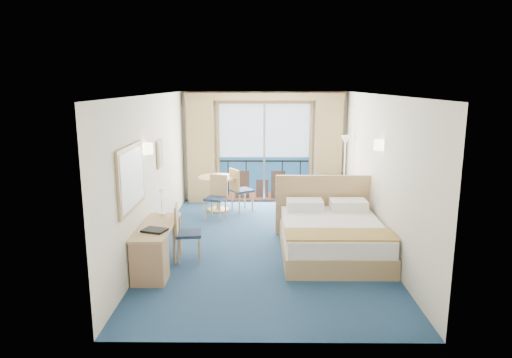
% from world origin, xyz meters
% --- Properties ---
extents(floor, '(6.50, 6.50, 0.00)m').
position_xyz_m(floor, '(0.00, 0.00, 0.00)').
color(floor, navy).
rests_on(floor, ground).
extents(room_walls, '(4.04, 6.54, 2.72)m').
position_xyz_m(room_walls, '(0.00, 0.00, 1.78)').
color(room_walls, '#EDE7CD').
rests_on(room_walls, ground).
extents(balcony_door, '(2.36, 0.03, 2.52)m').
position_xyz_m(balcony_door, '(-0.01, 3.22, 1.14)').
color(balcony_door, navy).
rests_on(balcony_door, room_walls).
extents(curtain_left, '(0.65, 0.22, 2.55)m').
position_xyz_m(curtain_left, '(-1.55, 3.07, 1.28)').
color(curtain_left, tan).
rests_on(curtain_left, room_walls).
extents(curtain_right, '(0.65, 0.22, 2.55)m').
position_xyz_m(curtain_right, '(1.55, 3.07, 1.28)').
color(curtain_right, tan).
rests_on(curtain_right, room_walls).
extents(pelmet, '(3.80, 0.25, 0.18)m').
position_xyz_m(pelmet, '(0.00, 3.10, 2.58)').
color(pelmet, tan).
rests_on(pelmet, room_walls).
extents(mirror, '(0.05, 1.25, 0.95)m').
position_xyz_m(mirror, '(-1.97, -1.50, 1.55)').
color(mirror, tan).
rests_on(mirror, room_walls).
extents(wall_print, '(0.04, 0.42, 0.52)m').
position_xyz_m(wall_print, '(-1.97, 0.45, 1.60)').
color(wall_print, tan).
rests_on(wall_print, room_walls).
extents(sconce_left, '(0.18, 0.18, 0.18)m').
position_xyz_m(sconce_left, '(-1.94, -0.60, 1.85)').
color(sconce_left, '#FFE9B2').
rests_on(sconce_left, room_walls).
extents(sconce_right, '(0.18, 0.18, 0.18)m').
position_xyz_m(sconce_right, '(1.94, -0.15, 1.85)').
color(sconce_right, '#FFE9B2').
rests_on(sconce_right, room_walls).
extents(bed, '(1.86, 2.21, 1.17)m').
position_xyz_m(bed, '(1.13, -0.44, 0.33)').
color(bed, tan).
rests_on(bed, ground).
extents(nightstand, '(0.46, 0.44, 0.60)m').
position_xyz_m(nightstand, '(1.75, 0.94, 0.30)').
color(nightstand, '#A98159').
rests_on(nightstand, ground).
extents(phone, '(0.20, 0.17, 0.07)m').
position_xyz_m(phone, '(1.75, 0.94, 0.64)').
color(phone, silver).
rests_on(phone, nightstand).
extents(armchair, '(1.21, 1.21, 0.80)m').
position_xyz_m(armchair, '(1.25, 2.20, 0.40)').
color(armchair, '#474E57').
rests_on(armchair, ground).
extents(floor_lamp, '(0.24, 0.24, 1.74)m').
position_xyz_m(floor_lamp, '(1.82, 2.27, 1.32)').
color(floor_lamp, silver).
rests_on(floor_lamp, ground).
extents(desk, '(0.52, 1.51, 0.71)m').
position_xyz_m(desk, '(-1.73, -1.52, 0.39)').
color(desk, tan).
rests_on(desk, ground).
extents(desk_chair, '(0.46, 0.46, 0.96)m').
position_xyz_m(desk_chair, '(-1.36, -0.79, 0.54)').
color(desk_chair, '#1D2B45').
rests_on(desk_chair, ground).
extents(folder, '(0.41, 0.36, 0.03)m').
position_xyz_m(folder, '(-1.70, -1.39, 0.72)').
color(folder, black).
rests_on(folder, desk).
extents(desk_lamp, '(0.12, 0.12, 0.45)m').
position_xyz_m(desk_lamp, '(-1.76, -0.54, 1.04)').
color(desk_lamp, silver).
rests_on(desk_lamp, desk).
extents(round_table, '(0.89, 0.89, 0.80)m').
position_xyz_m(round_table, '(-1.07, 2.26, 0.60)').
color(round_table, tan).
rests_on(round_table, ground).
extents(table_chair_a, '(0.59, 0.59, 0.99)m').
position_xyz_m(table_chair_a, '(-0.59, 2.23, 0.56)').
color(table_chair_a, '#1D2B45').
rests_on(table_chair_a, ground).
extents(table_chair_b, '(0.51, 0.52, 0.94)m').
position_xyz_m(table_chair_b, '(-1.04, 1.66, 0.53)').
color(table_chair_b, '#1D2B45').
rests_on(table_chair_b, ground).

